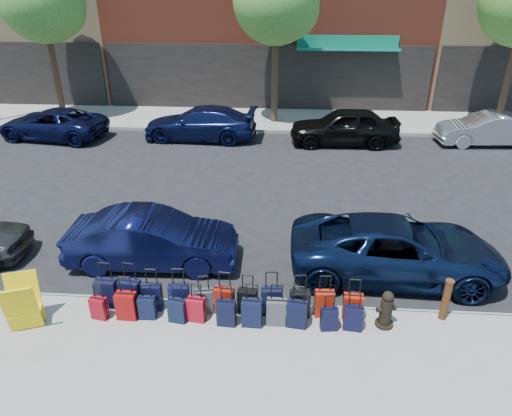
# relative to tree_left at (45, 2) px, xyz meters

# --- Properties ---
(ground) EXTENTS (120.00, 120.00, 0.00)m
(ground) POSITION_rel_tree_left_xyz_m (9.86, -9.50, -5.41)
(ground) COLOR black
(ground) RESTS_ON ground
(sidewalk_near) EXTENTS (60.00, 4.00, 0.15)m
(sidewalk_near) POSITION_rel_tree_left_xyz_m (9.86, -16.00, -5.34)
(sidewalk_near) COLOR gray
(sidewalk_near) RESTS_ON ground
(sidewalk_far) EXTENTS (60.00, 4.00, 0.15)m
(sidewalk_far) POSITION_rel_tree_left_xyz_m (9.86, 0.50, -5.34)
(sidewalk_far) COLOR gray
(sidewalk_far) RESTS_ON ground
(curb_near) EXTENTS (60.00, 0.08, 0.15)m
(curb_near) POSITION_rel_tree_left_xyz_m (9.86, -13.98, -5.34)
(curb_near) COLOR gray
(curb_near) RESTS_ON ground
(curb_far) EXTENTS (60.00, 0.08, 0.15)m
(curb_far) POSITION_rel_tree_left_xyz_m (9.86, -1.52, -5.34)
(curb_far) COLOR gray
(curb_far) RESTS_ON ground
(tree_left) EXTENTS (3.80, 3.80, 7.27)m
(tree_left) POSITION_rel_tree_left_xyz_m (0.00, 0.00, 0.00)
(tree_left) COLOR black
(tree_left) RESTS_ON sidewalk_far
(tree_center) EXTENTS (3.80, 3.80, 7.27)m
(tree_center) POSITION_rel_tree_left_xyz_m (10.50, 0.00, 0.00)
(tree_center) COLOR black
(tree_center) RESTS_ON sidewalk_far
(suitcase_front_0) EXTENTS (0.44, 0.26, 1.03)m
(suitcase_front_0) POSITION_rel_tree_left_xyz_m (7.38, -14.26, -4.94)
(suitcase_front_0) COLOR black
(suitcase_front_0) RESTS_ON sidewalk_near
(suitcase_front_1) EXTENTS (0.46, 0.30, 1.04)m
(suitcase_front_1) POSITION_rel_tree_left_xyz_m (7.88, -14.26, -4.94)
(suitcase_front_1) COLOR black
(suitcase_front_1) RESTS_ON sidewalk_near
(suitcase_front_2) EXTENTS (0.39, 0.21, 0.94)m
(suitcase_front_2) POSITION_rel_tree_left_xyz_m (8.34, -14.28, -4.97)
(suitcase_front_2) COLOR black
(suitcase_front_2) RESTS_ON sidewalk_near
(suitcase_front_3) EXTENTS (0.41, 0.24, 0.97)m
(suitcase_front_3) POSITION_rel_tree_left_xyz_m (8.90, -14.28, -4.96)
(suitcase_front_3) COLOR black
(suitcase_front_3) RESTS_ON sidewalk_near
(suitcase_front_4) EXTENTS (0.38, 0.25, 0.85)m
(suitcase_front_4) POSITION_rel_tree_left_xyz_m (9.42, -14.32, -4.99)
(suitcase_front_4) COLOR #353539
(suitcase_front_4) RESTS_ON sidewalk_near
(suitcase_front_5) EXTENTS (0.41, 0.26, 0.95)m
(suitcase_front_5) POSITION_rel_tree_left_xyz_m (9.83, -14.30, -4.97)
(suitcase_front_5) COLOR maroon
(suitcase_front_5) RESTS_ON sidewalk_near
(suitcase_front_6) EXTENTS (0.40, 0.25, 0.91)m
(suitcase_front_6) POSITION_rel_tree_left_xyz_m (10.30, -14.29, -4.98)
(suitcase_front_6) COLOR black
(suitcase_front_6) RESTS_ON sidewalk_near
(suitcase_front_7) EXTENTS (0.42, 0.25, 0.97)m
(suitcase_front_7) POSITION_rel_tree_left_xyz_m (10.79, -14.26, -4.96)
(suitcase_front_7) COLOR black
(suitcase_front_7) RESTS_ON sidewalk_near
(suitcase_front_8) EXTENTS (0.42, 0.27, 0.95)m
(suitcase_front_8) POSITION_rel_tree_left_xyz_m (11.36, -14.31, -4.96)
(suitcase_front_8) COLOR black
(suitcase_front_8) RESTS_ON sidewalk_near
(suitcase_front_9) EXTENTS (0.39, 0.23, 0.93)m
(suitcase_front_9) POSITION_rel_tree_left_xyz_m (11.85, -14.25, -4.97)
(suitcase_front_9) COLOR #9C1C0A
(suitcase_front_9) RESTS_ON sidewalk_near
(suitcase_front_10) EXTENTS (0.39, 0.23, 0.92)m
(suitcase_front_10) POSITION_rel_tree_left_xyz_m (12.42, -14.32, -4.97)
(suitcase_front_10) COLOR #AC1A0B
(suitcase_front_10) RESTS_ON sidewalk_near
(suitcase_back_0) EXTENTS (0.35, 0.24, 0.77)m
(suitcase_back_0) POSITION_rel_tree_left_xyz_m (7.34, -14.65, -5.02)
(suitcase_back_0) COLOR maroon
(suitcase_back_0) RESTS_ON sidewalk_near
(suitcase_back_1) EXTENTS (0.41, 0.25, 0.96)m
(suitcase_back_1) POSITION_rel_tree_left_xyz_m (7.90, -14.61, -4.96)
(suitcase_back_1) COLOR maroon
(suitcase_back_1) RESTS_ON sidewalk_near
(suitcase_back_2) EXTENTS (0.34, 0.20, 0.79)m
(suitcase_back_2) POSITION_rel_tree_left_xyz_m (8.31, -14.58, -5.01)
(suitcase_back_2) COLOR black
(suitcase_back_2) RESTS_ON sidewalk_near
(suitcase_back_3) EXTENTS (0.37, 0.25, 0.82)m
(suitcase_back_3) POSITION_rel_tree_left_xyz_m (8.93, -14.63, -5.01)
(suitcase_back_3) COLOR black
(suitcase_back_3) RESTS_ON sidewalk_near
(suitcase_back_4) EXTENTS (0.38, 0.25, 0.84)m
(suitcase_back_4) POSITION_rel_tree_left_xyz_m (9.30, -14.58, -5.00)
(suitcase_back_4) COLOR #A40A1B
(suitcase_back_4) RESTS_ON sidewalk_near
(suitcase_back_5) EXTENTS (0.38, 0.24, 0.88)m
(suitcase_back_5) POSITION_rel_tree_left_xyz_m (9.92, -14.66, -4.99)
(suitcase_back_5) COLOR black
(suitcase_back_5) RESTS_ON sidewalk_near
(suitcase_back_6) EXTENTS (0.40, 0.24, 0.94)m
(suitcase_back_6) POSITION_rel_tree_left_xyz_m (10.42, -14.65, -4.97)
(suitcase_back_6) COLOR black
(suitcase_back_6) RESTS_ON sidewalk_near
(suitcase_back_7) EXTENTS (0.38, 0.22, 0.90)m
(suitcase_back_7) POSITION_rel_tree_left_xyz_m (10.90, -14.57, -4.98)
(suitcase_back_7) COLOR #3E3E43
(suitcase_back_7) RESTS_ON sidewalk_near
(suitcase_back_8) EXTENTS (0.41, 0.27, 0.91)m
(suitcase_back_8) POSITION_rel_tree_left_xyz_m (11.31, -14.61, -4.98)
(suitcase_back_8) COLOR black
(suitcase_back_8) RESTS_ON sidewalk_near
(suitcase_back_9) EXTENTS (0.34, 0.22, 0.77)m
(suitcase_back_9) POSITION_rel_tree_left_xyz_m (11.92, -14.66, -5.02)
(suitcase_back_9) COLOR black
(suitcase_back_9) RESTS_ON sidewalk_near
(suitcase_back_10) EXTENTS (0.38, 0.25, 0.84)m
(suitcase_back_10) POSITION_rel_tree_left_xyz_m (12.39, -14.62, -5.00)
(suitcase_back_10) COLOR black
(suitcase_back_10) RESTS_ON sidewalk_near
(fire_hydrant) EXTENTS (0.41, 0.36, 0.80)m
(fire_hydrant) POSITION_rel_tree_left_xyz_m (13.04, -14.47, -4.89)
(fire_hydrant) COLOR black
(fire_hydrant) RESTS_ON sidewalk_near
(bollard) EXTENTS (0.17, 0.17, 0.92)m
(bollard) POSITION_rel_tree_left_xyz_m (14.25, -14.19, -4.79)
(bollard) COLOR #38190C
(bollard) RESTS_ON sidewalk_near
(display_rack) EXTENTS (0.80, 0.83, 1.08)m
(display_rack) POSITION_rel_tree_left_xyz_m (6.01, -14.99, -4.73)
(display_rack) COLOR yellow
(display_rack) RESTS_ON sidewalk_near
(car_near_1) EXTENTS (4.11, 1.55, 1.34)m
(car_near_1) POSITION_rel_tree_left_xyz_m (7.84, -12.39, -4.74)
(car_near_1) COLOR #0D113A
(car_near_1) RESTS_ON ground
(car_near_2) EXTENTS (4.98, 2.41, 1.37)m
(car_near_2) POSITION_rel_tree_left_xyz_m (13.63, -12.42, -4.73)
(car_near_2) COLOR #0C1837
(car_near_2) RESTS_ON ground
(car_far_0) EXTENTS (4.94, 2.78, 1.30)m
(car_far_0) POSITION_rel_tree_left_xyz_m (0.74, -2.88, -4.76)
(car_far_0) COLOR #0C1135
(car_far_0) RESTS_ON ground
(car_far_1) EXTENTS (4.97, 2.21, 1.42)m
(car_far_1) POSITION_rel_tree_left_xyz_m (7.23, -2.56, -4.70)
(car_far_1) COLOR #0D143C
(car_far_1) RESTS_ON ground
(car_far_2) EXTENTS (4.56, 1.94, 1.54)m
(car_far_2) POSITION_rel_tree_left_xyz_m (13.40, -2.81, -4.64)
(car_far_2) COLOR black
(car_far_2) RESTS_ON ground
(car_far_3) EXTENTS (4.13, 1.65, 1.34)m
(car_far_3) POSITION_rel_tree_left_xyz_m (19.39, -2.46, -4.74)
(car_far_3) COLOR silver
(car_far_3) RESTS_ON ground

